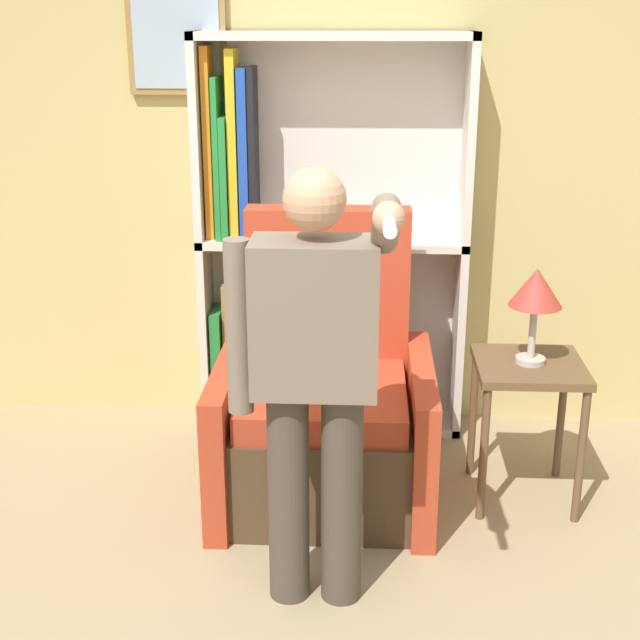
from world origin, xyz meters
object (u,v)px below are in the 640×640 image
at_px(person_standing, 314,369).
at_px(side_table, 528,387).
at_px(table_lamp, 536,292).
at_px(bookcase, 297,248).
at_px(armchair, 325,412).

height_order(person_standing, side_table, person_standing).
bearing_deg(table_lamp, person_standing, -138.36).
distance_m(bookcase, table_lamp, 1.28).
relative_size(armchair, person_standing, 0.78).
height_order(armchair, person_standing, person_standing).
height_order(bookcase, armchair, bookcase).
bearing_deg(armchair, side_table, -1.72).
relative_size(armchair, side_table, 1.93).
height_order(bookcase, table_lamp, bookcase).
distance_m(bookcase, armchair, 0.92).
bearing_deg(armchair, bookcase, 103.93).
bearing_deg(side_table, table_lamp, -116.57).
bearing_deg(person_standing, table_lamp, 41.64).
distance_m(person_standing, table_lamp, 1.19).
height_order(armchair, table_lamp, armchair).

